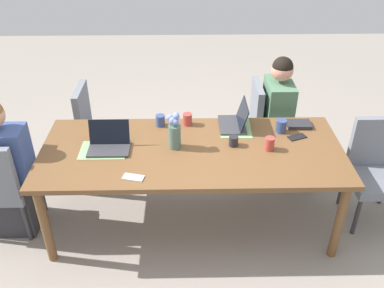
% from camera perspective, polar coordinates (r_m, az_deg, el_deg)
% --- Properties ---
extents(ground_plane, '(10.00, 10.00, 0.00)m').
position_cam_1_polar(ground_plane, '(3.75, 0.00, -10.29)').
color(ground_plane, gray).
extents(dining_table, '(2.37, 0.98, 0.75)m').
position_cam_1_polar(dining_table, '(3.32, 0.00, -1.72)').
color(dining_table, brown).
rests_on(dining_table, ground_plane).
extents(person_head_left_left_near, '(0.40, 0.36, 1.19)m').
position_cam_1_polar(person_head_left_left_near, '(3.69, -23.60, -3.84)').
color(person_head_left_left_near, '#2D2D33').
rests_on(person_head_left_left_near, ground_plane).
extents(chair_far_left_mid, '(0.44, 0.44, 0.90)m').
position_cam_1_polar(chair_far_left_mid, '(4.21, 10.09, 2.96)').
color(chair_far_left_mid, slate).
rests_on(chair_far_left_mid, ground_plane).
extents(person_far_left_mid, '(0.36, 0.40, 1.19)m').
position_cam_1_polar(person_far_left_mid, '(4.16, 11.28, 2.87)').
color(person_far_left_mid, '#2D2D33').
rests_on(person_far_left_mid, ground_plane).
extents(chair_head_right_left_far, '(0.44, 0.44, 0.90)m').
position_cam_1_polar(chair_head_right_left_far, '(3.85, 23.66, -2.80)').
color(chair_head_right_left_far, slate).
rests_on(chair_head_right_left_far, ground_plane).
extents(chair_far_right_near, '(0.44, 0.44, 0.90)m').
position_cam_1_polar(chair_far_right_near, '(4.19, -12.79, 2.40)').
color(chair_far_right_near, slate).
rests_on(chair_far_right_near, ground_plane).
extents(flower_vase, '(0.11, 0.10, 0.30)m').
position_cam_1_polar(flower_vase, '(3.24, -2.39, 1.70)').
color(flower_vase, '#4C6B60').
rests_on(flower_vase, dining_table).
extents(placemat_head_left_left_near, '(0.36, 0.26, 0.00)m').
position_cam_1_polar(placemat_head_left_left_near, '(3.34, -11.93, -0.84)').
color(placemat_head_left_left_near, '#7FAD70').
rests_on(placemat_head_left_left_near, dining_table).
extents(placemat_far_left_mid, '(0.27, 0.37, 0.00)m').
position_cam_1_polar(placemat_far_left_mid, '(3.59, 5.87, 2.30)').
color(placemat_far_left_mid, '#7FAD70').
rests_on(placemat_far_left_mid, dining_table).
extents(laptop_far_left_mid, '(0.22, 0.32, 0.21)m').
position_cam_1_polar(laptop_far_left_mid, '(3.59, 5.88, 3.04)').
color(laptop_far_left_mid, '#38383D').
rests_on(laptop_far_left_mid, dining_table).
extents(laptop_head_left_left_near, '(0.32, 0.22, 0.21)m').
position_cam_1_polar(laptop_head_left_left_near, '(3.33, -11.16, 0.02)').
color(laptop_head_left_left_near, '#38383D').
rests_on(laptop_head_left_left_near, dining_table).
extents(coffee_mug_near_left, '(0.08, 0.08, 0.10)m').
position_cam_1_polar(coffee_mug_near_left, '(3.58, -4.30, 3.19)').
color(coffee_mug_near_left, '#33477A').
rests_on(coffee_mug_near_left, dining_table).
extents(coffee_mug_near_right, '(0.08, 0.08, 0.10)m').
position_cam_1_polar(coffee_mug_near_right, '(3.59, -0.62, 3.37)').
color(coffee_mug_near_right, '#AD3D38').
rests_on(coffee_mug_near_right, dining_table).
extents(coffee_mug_centre_left, '(0.08, 0.08, 0.11)m').
position_cam_1_polar(coffee_mug_centre_left, '(3.56, 11.99, 2.39)').
color(coffee_mug_centre_left, '#33477A').
rests_on(coffee_mug_centre_left, dining_table).
extents(coffee_mug_centre_right, '(0.07, 0.07, 0.08)m').
position_cam_1_polar(coffee_mug_centre_right, '(3.33, 5.64, 0.41)').
color(coffee_mug_centre_right, '#232328').
rests_on(coffee_mug_centre_right, dining_table).
extents(coffee_mug_far_left, '(0.08, 0.08, 0.11)m').
position_cam_1_polar(coffee_mug_far_left, '(3.31, 10.46, 0.05)').
color(coffee_mug_far_left, '#AD3D38').
rests_on(coffee_mug_far_left, dining_table).
extents(book_red_cover, '(0.20, 0.14, 0.03)m').
position_cam_1_polar(book_red_cover, '(3.69, 14.27, 2.59)').
color(book_red_cover, '#28282D').
rests_on(book_red_cover, dining_table).
extents(phone_black, '(0.17, 0.12, 0.01)m').
position_cam_1_polar(phone_black, '(3.54, 14.04, 0.92)').
color(phone_black, black).
rests_on(phone_black, dining_table).
extents(phone_silver, '(0.16, 0.11, 0.01)m').
position_cam_1_polar(phone_silver, '(3.02, -7.96, -4.50)').
color(phone_silver, silver).
rests_on(phone_silver, dining_table).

